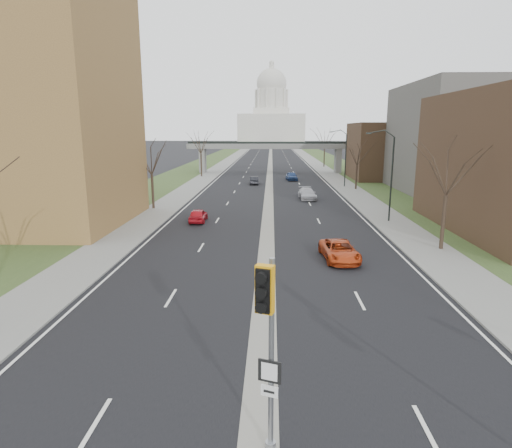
# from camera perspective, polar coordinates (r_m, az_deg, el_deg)

# --- Properties ---
(road_surface) EXTENTS (20.00, 600.00, 0.01)m
(road_surface) POSITION_cam_1_polar(r_m,az_deg,el_deg) (159.45, 1.96, 9.27)
(road_surface) COLOR black
(road_surface) RESTS_ON ground
(median_strip) EXTENTS (1.20, 600.00, 0.02)m
(median_strip) POSITION_cam_1_polar(r_m,az_deg,el_deg) (159.45, 1.96, 9.27)
(median_strip) COLOR gray
(median_strip) RESTS_ON ground
(sidewalk_right) EXTENTS (4.00, 600.00, 0.12)m
(sidewalk_right) POSITION_cam_1_polar(r_m,az_deg,el_deg) (159.87, 6.32, 9.23)
(sidewalk_right) COLOR gray
(sidewalk_right) RESTS_ON ground
(sidewalk_left) EXTENTS (4.00, 600.00, 0.12)m
(sidewalk_left) POSITION_cam_1_polar(r_m,az_deg,el_deg) (159.92, -2.40, 9.30)
(sidewalk_left) COLOR gray
(sidewalk_left) RESTS_ON ground
(grass_verge_right) EXTENTS (8.00, 600.00, 0.10)m
(grass_verge_right) POSITION_cam_1_polar(r_m,az_deg,el_deg) (160.42, 8.48, 9.18)
(grass_verge_right) COLOR #2A3B1B
(grass_verge_right) RESTS_ON ground
(grass_verge_left) EXTENTS (8.00, 600.00, 0.10)m
(grass_verge_left) POSITION_cam_1_polar(r_m,az_deg,el_deg) (160.49, -4.57, 9.28)
(grass_verge_left) COLOR #2A3B1B
(grass_verge_left) RESTS_ON ground
(commercial_block_mid) EXTENTS (18.00, 22.00, 15.00)m
(commercial_block_mid) POSITION_cam_1_polar(r_m,az_deg,el_deg) (67.19, 26.83, 10.04)
(commercial_block_mid) COLOR #504F49
(commercial_block_mid) RESTS_ON ground
(commercial_block_far) EXTENTS (14.00, 14.00, 10.00)m
(commercial_block_far) POSITION_cam_1_polar(r_m,az_deg,el_deg) (82.21, 17.58, 9.23)
(commercial_block_far) COLOR #453120
(commercial_block_far) RESTS_ON ground
(pedestrian_bridge) EXTENTS (34.00, 3.00, 6.45)m
(pedestrian_bridge) POSITION_cam_1_polar(r_m,az_deg,el_deg) (89.29, 1.87, 9.90)
(pedestrian_bridge) COLOR slate
(pedestrian_bridge) RESTS_ON ground
(capitol) EXTENTS (48.00, 42.00, 55.75)m
(capitol) POSITION_cam_1_polar(r_m,az_deg,el_deg) (329.35, 2.05, 14.13)
(capitol) COLOR silver
(capitol) RESTS_ON ground
(streetlight_mid) EXTENTS (2.61, 0.20, 8.70)m
(streetlight_mid) POSITION_cam_1_polar(r_m,az_deg,el_deg) (42.61, 16.80, 9.46)
(streetlight_mid) COLOR black
(streetlight_mid) RESTS_ON sidewalk_right
(streetlight_far) EXTENTS (2.61, 0.20, 8.70)m
(streetlight_far) POSITION_cam_1_polar(r_m,az_deg,el_deg) (68.07, 11.27, 10.67)
(streetlight_far) COLOR black
(streetlight_far) RESTS_ON sidewalk_right
(tree_left_b) EXTENTS (6.75, 6.75, 8.81)m
(tree_left_b) POSITION_cam_1_polar(r_m,az_deg,el_deg) (49.11, -13.86, 9.10)
(tree_left_b) COLOR #382B21
(tree_left_b) RESTS_ON sidewalk_left
(tree_left_c) EXTENTS (7.65, 7.65, 9.99)m
(tree_left_c) POSITION_cam_1_polar(r_m,az_deg,el_deg) (82.31, -7.40, 11.13)
(tree_left_c) COLOR #382B21
(tree_left_c) RESTS_ON sidewalk_left
(tree_right_a) EXTENTS (7.20, 7.20, 9.40)m
(tree_right_a) POSITION_cam_1_polar(r_m,az_deg,el_deg) (33.75, 24.36, 7.71)
(tree_right_a) COLOR #382B21
(tree_right_a) RESTS_ON sidewalk_right
(tree_right_b) EXTENTS (6.30, 6.30, 8.22)m
(tree_right_b) POSITION_cam_1_polar(r_m,az_deg,el_deg) (65.51, 13.40, 9.52)
(tree_right_b) COLOR #382B21
(tree_right_b) RESTS_ON sidewalk_right
(tree_right_c) EXTENTS (7.65, 7.65, 9.99)m
(tree_right_c) POSITION_cam_1_polar(r_m,az_deg,el_deg) (104.99, 9.17, 11.33)
(tree_right_c) COLOR #382B21
(tree_right_c) RESTS_ON sidewalk_right
(signal_pole_median) EXTENTS (0.77, 0.94, 5.60)m
(signal_pole_median) POSITION_cam_1_polar(r_m,az_deg,el_deg) (11.23, 1.56, -13.30)
(signal_pole_median) COLOR gray
(signal_pole_median) RESTS_ON ground
(car_left_near) EXTENTS (1.60, 3.84, 1.30)m
(car_left_near) POSITION_cam_1_polar(r_m,az_deg,el_deg) (42.01, -7.72, 1.17)
(car_left_near) COLOR red
(car_left_near) RESTS_ON ground
(car_left_far) EXTENTS (1.59, 3.96, 1.28)m
(car_left_far) POSITION_cam_1_polar(r_m,az_deg,el_deg) (70.87, -0.26, 5.84)
(car_left_far) COLOR black
(car_left_far) RESTS_ON ground
(car_right_near) EXTENTS (2.55, 4.93, 1.33)m
(car_right_near) POSITION_cam_1_polar(r_m,az_deg,el_deg) (29.97, 11.07, -3.50)
(car_right_near) COLOR #B43913
(car_right_near) RESTS_ON ground
(car_right_mid) EXTENTS (2.30, 5.01, 1.42)m
(car_right_mid) POSITION_cam_1_polar(r_m,az_deg,el_deg) (55.77, 6.84, 4.03)
(car_right_mid) COLOR #B6B6BE
(car_right_mid) RESTS_ON ground
(car_right_far) EXTENTS (2.19, 4.54, 1.50)m
(car_right_far) POSITION_cam_1_polar(r_m,az_deg,el_deg) (76.75, 4.77, 6.39)
(car_right_far) COLOR navy
(car_right_far) RESTS_ON ground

